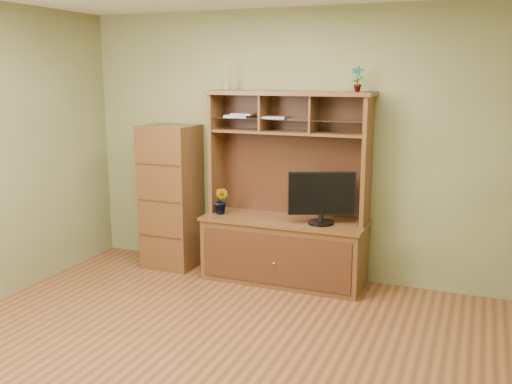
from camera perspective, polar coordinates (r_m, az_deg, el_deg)
The scene contains 8 objects.
room at distance 4.01m, azimuth -5.69°, elevation 1.44°, with size 4.54×4.04×2.74m.
media_hutch at distance 5.73m, azimuth 2.90°, elevation -3.87°, with size 1.66×0.61×1.90m.
monitor at distance 5.44m, azimuth 6.56°, elevation -0.47°, with size 0.61×0.29×0.51m.
orchid_plant at distance 5.83m, azimuth -3.48°, elevation -0.88°, with size 0.15×0.12×0.28m, color #275A1F.
top_plant at distance 5.42m, azimuth 10.08°, elevation 11.10°, with size 0.12×0.08×0.24m, color #355D20.
reed_diffuser at distance 5.83m, azimuth -2.95°, elevation 11.35°, with size 0.06×0.06×0.32m.
magazines at distance 5.75m, azimuth -0.56°, elevation 7.62°, with size 0.66×0.22×0.04m.
side_cabinet at distance 6.20m, azimuth -8.49°, elevation -0.45°, with size 0.55×0.50×1.53m.
Camera 1 is at (1.83, -3.49, 2.06)m, focal length 40.00 mm.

